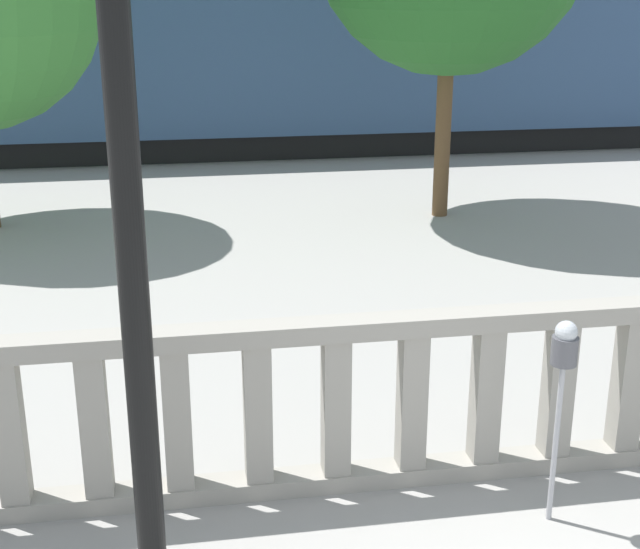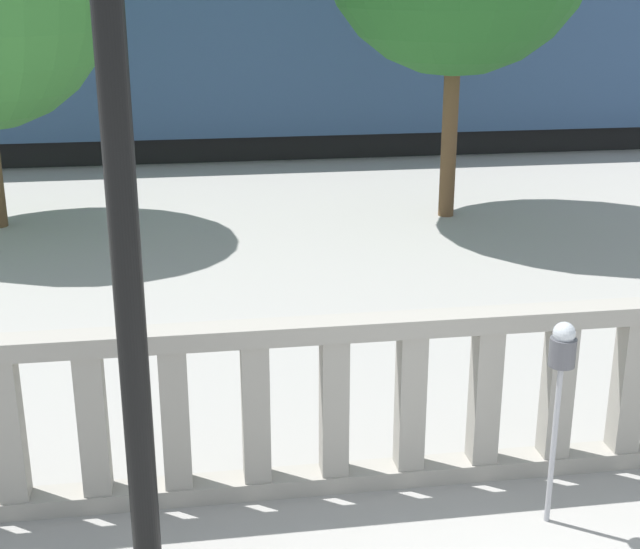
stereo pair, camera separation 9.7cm
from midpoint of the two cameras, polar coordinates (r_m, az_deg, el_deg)
The scene contains 4 objects.
balustrade at distance 6.92m, azimuth 8.58°, elevation -7.81°, with size 13.46×0.24×1.38m.
lamppost at distance 4.79m, azimuth -12.46°, elevation 11.00°, with size 0.42×0.42×5.52m.
parking_meter at distance 6.30m, azimuth 15.63°, elevation -5.41°, with size 0.18×0.18×1.54m.
train_near at distance 19.77m, azimuth -8.79°, elevation 12.69°, with size 27.37×2.92×3.92m.
Camera 2 is at (-1.89, -2.95, 3.76)m, focal length 50.00 mm.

